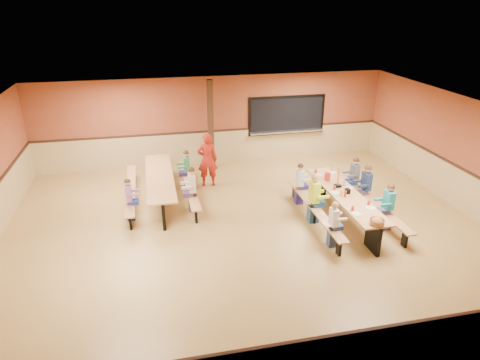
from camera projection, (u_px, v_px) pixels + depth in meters
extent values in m
plane|color=olive|center=(247.00, 230.00, 10.74)|extent=(12.00, 12.00, 0.00)
cube|color=brown|center=(214.00, 120.00, 14.64)|extent=(12.00, 0.04, 3.00)
cube|color=brown|center=(332.00, 317.00, 5.66)|extent=(12.00, 0.04, 3.00)
cube|color=brown|center=(467.00, 157.00, 11.32)|extent=(0.04, 10.00, 3.00)
cube|color=white|center=(247.00, 113.00, 9.55)|extent=(12.00, 10.00, 0.04)
cube|color=black|center=(287.00, 115.00, 15.10)|extent=(2.60, 0.06, 1.20)
cube|color=silver|center=(287.00, 131.00, 15.24)|extent=(2.70, 0.28, 0.06)
cube|color=#321E10|center=(211.00, 126.00, 14.06)|extent=(0.18, 0.18, 3.00)
cube|color=#B87D49|center=(345.00, 194.00, 11.00)|extent=(0.75, 3.60, 0.04)
cube|color=black|center=(373.00, 237.00, 9.75)|extent=(0.08, 0.60, 0.70)
cube|color=black|center=(321.00, 184.00, 12.54)|extent=(0.08, 0.60, 0.70)
cube|color=#B87D49|center=(314.00, 207.00, 10.95)|extent=(0.26, 3.60, 0.04)
cube|color=black|center=(314.00, 215.00, 11.04)|extent=(0.06, 0.18, 0.41)
cube|color=#B87D49|center=(373.00, 201.00, 11.27)|extent=(0.26, 3.60, 0.04)
cube|color=black|center=(372.00, 209.00, 11.36)|extent=(0.06, 0.18, 0.41)
cube|color=#B87D49|center=(160.00, 177.00, 12.08)|extent=(0.75, 3.60, 0.04)
cube|color=black|center=(163.00, 213.00, 10.84)|extent=(0.08, 0.60, 0.70)
cube|color=black|center=(158.00, 169.00, 13.62)|extent=(0.08, 0.60, 0.70)
cube|color=#B87D49|center=(131.00, 188.00, 12.04)|extent=(0.26, 3.60, 0.04)
cube|color=black|center=(132.00, 196.00, 12.12)|extent=(0.06, 0.18, 0.41)
cube|color=#B87D49|center=(189.00, 183.00, 12.36)|extent=(0.26, 3.60, 0.04)
cube|color=black|center=(190.00, 190.00, 12.45)|extent=(0.06, 0.18, 0.41)
imported|color=#A61D13|center=(207.00, 160.00, 12.98)|extent=(0.64, 0.44, 1.68)
cylinder|color=#B32517|center=(327.00, 177.00, 11.75)|extent=(0.16, 0.16, 0.22)
cube|color=black|center=(348.00, 191.00, 10.99)|extent=(0.10, 0.14, 0.13)
cylinder|color=yellow|center=(341.00, 193.00, 10.84)|extent=(0.06, 0.06, 0.17)
cylinder|color=#B2140F|center=(345.00, 194.00, 10.77)|extent=(0.06, 0.06, 0.17)
cube|color=black|center=(338.00, 186.00, 11.38)|extent=(0.16, 0.16, 0.06)
cube|color=#B87D49|center=(339.00, 176.00, 11.27)|extent=(0.02, 0.09, 0.50)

